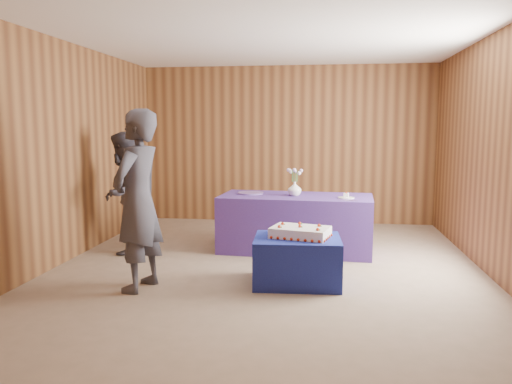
% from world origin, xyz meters
% --- Properties ---
extents(ground, '(6.00, 6.00, 0.00)m').
position_xyz_m(ground, '(0.00, 0.00, 0.00)').
color(ground, gray).
rests_on(ground, ground).
extents(room_shell, '(5.04, 6.04, 2.72)m').
position_xyz_m(room_shell, '(0.00, 0.00, 1.80)').
color(room_shell, brown).
rests_on(room_shell, ground).
extents(cake_table, '(0.94, 0.75, 0.50)m').
position_xyz_m(cake_table, '(0.39, -0.50, 0.25)').
color(cake_table, navy).
rests_on(cake_table, ground).
extents(serving_table, '(2.05, 1.02, 0.75)m').
position_xyz_m(serving_table, '(0.29, 0.93, 0.38)').
color(serving_table, '#492E7F').
rests_on(serving_table, ground).
extents(sheet_cake, '(0.70, 0.55, 0.14)m').
position_xyz_m(sheet_cake, '(0.41, -0.48, 0.55)').
color(sheet_cake, white).
rests_on(sheet_cake, cake_table).
extents(vase, '(0.21, 0.21, 0.19)m').
position_xyz_m(vase, '(0.27, 0.91, 0.84)').
color(vase, white).
rests_on(vase, serving_table).
extents(flower_spray, '(0.22, 0.22, 0.16)m').
position_xyz_m(flower_spray, '(0.27, 0.91, 1.08)').
color(flower_spray, '#29662E').
rests_on(flower_spray, vase).
extents(platter, '(0.45, 0.45, 0.02)m').
position_xyz_m(platter, '(-0.34, 1.02, 0.76)').
color(platter, '#6E51A3').
rests_on(platter, serving_table).
extents(plate, '(0.21, 0.21, 0.01)m').
position_xyz_m(plate, '(0.94, 0.77, 0.76)').
color(plate, silver).
rests_on(plate, serving_table).
extents(cake_slice, '(0.07, 0.06, 0.07)m').
position_xyz_m(cake_slice, '(0.94, 0.77, 0.79)').
color(cake_slice, white).
rests_on(cake_slice, plate).
extents(knife, '(0.26, 0.09, 0.00)m').
position_xyz_m(knife, '(0.94, 0.56, 0.75)').
color(knife, '#BABABF').
rests_on(knife, serving_table).
extents(guest_left, '(0.57, 0.75, 1.84)m').
position_xyz_m(guest_left, '(-1.21, -0.90, 0.92)').
color(guest_left, '#393943').
rests_on(guest_left, ground).
extents(guest_right, '(0.65, 0.81, 1.60)m').
position_xyz_m(guest_right, '(-1.94, 0.52, 0.80)').
color(guest_right, '#36343E').
rests_on(guest_right, ground).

